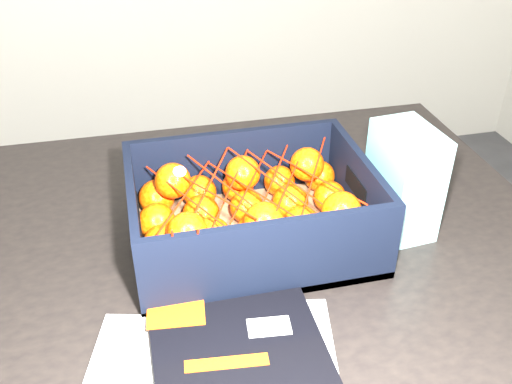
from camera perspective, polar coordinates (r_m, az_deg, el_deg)
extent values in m
cube|color=black|center=(0.93, -6.84, -5.94)|extent=(1.21, 0.81, 0.04)
cylinder|color=black|center=(1.56, 12.83, -5.65)|extent=(0.06, 0.06, 0.71)
cube|color=#FE5B0D|center=(0.77, -7.98, -11.71)|extent=(0.08, 0.06, 0.00)
cube|color=white|center=(0.75, 1.31, -13.24)|extent=(0.06, 0.04, 0.00)
cube|color=#FE5B0D|center=(0.71, -2.93, -16.60)|extent=(0.10, 0.03, 0.00)
cube|color=brown|center=(0.91, -0.44, -4.50)|extent=(0.36, 0.27, 0.01)
cube|color=black|center=(0.98, -2.17, 2.73)|extent=(0.36, 0.01, 0.13)
cube|color=black|center=(0.77, 1.73, -6.80)|extent=(0.36, 0.01, 0.13)
cube|color=black|center=(0.86, -11.93, -2.99)|extent=(0.01, 0.25, 0.13)
cube|color=black|center=(0.92, 10.21, -0.01)|extent=(0.01, 0.25, 0.13)
sphere|color=#FF4C05|center=(0.80, -9.03, -7.93)|extent=(0.06, 0.06, 0.06)
sphere|color=#FF4C05|center=(0.85, -9.28, -5.10)|extent=(0.06, 0.06, 0.06)
sphere|color=#FF4C05|center=(0.89, -9.84, -2.90)|extent=(0.06, 0.06, 0.06)
sphere|color=#FF4C05|center=(0.95, -9.85, -0.53)|extent=(0.06, 0.06, 0.06)
sphere|color=#FF4C05|center=(0.80, -3.85, -7.39)|extent=(0.06, 0.06, 0.06)
sphere|color=#FF4C05|center=(0.85, -4.41, -4.39)|extent=(0.06, 0.06, 0.06)
sphere|color=#FF4C05|center=(0.90, -5.46, -2.12)|extent=(0.06, 0.06, 0.06)
sphere|color=#FF4C05|center=(0.95, -5.64, 0.01)|extent=(0.06, 0.06, 0.06)
sphere|color=#FF4C05|center=(0.81, 1.23, -6.52)|extent=(0.06, 0.06, 0.06)
sphere|color=#FF4C05|center=(0.86, -0.14, -3.86)|extent=(0.05, 0.05, 0.05)
sphere|color=#FF4C05|center=(0.91, -0.93, -1.48)|extent=(0.05, 0.05, 0.05)
sphere|color=#FF4C05|center=(0.96, -1.82, 0.57)|extent=(0.05, 0.05, 0.05)
sphere|color=#FF4C05|center=(0.83, 5.76, -5.90)|extent=(0.06, 0.06, 0.06)
sphere|color=#FF4C05|center=(0.88, 4.50, -3.26)|extent=(0.06, 0.06, 0.06)
sphere|color=#FF4C05|center=(0.93, 3.42, -1.01)|extent=(0.06, 0.06, 0.06)
sphere|color=#FF4C05|center=(0.98, 2.34, 1.11)|extent=(0.05, 0.05, 0.05)
sphere|color=#FF4C05|center=(0.85, 9.98, -4.96)|extent=(0.06, 0.06, 0.06)
sphere|color=#FF4C05|center=(0.90, 8.58, -2.68)|extent=(0.05, 0.05, 0.05)
sphere|color=#FF4C05|center=(0.94, 7.34, -0.50)|extent=(0.05, 0.05, 0.05)
sphere|color=#FF4C05|center=(1.00, 6.30, 1.60)|extent=(0.05, 0.05, 0.05)
sphere|color=#FF4C05|center=(0.79, -6.84, -3.97)|extent=(0.06, 0.06, 0.06)
sphere|color=#FF4C05|center=(0.90, -8.28, 1.11)|extent=(0.06, 0.06, 0.06)
sphere|color=#FF4C05|center=(0.80, 0.78, -2.96)|extent=(0.06, 0.06, 0.06)
sphere|color=#FF4C05|center=(0.91, -1.32, 1.92)|extent=(0.06, 0.06, 0.06)
sphere|color=#FF4C05|center=(0.83, 8.50, -1.88)|extent=(0.06, 0.06, 0.06)
sphere|color=#FF4C05|center=(0.94, 5.10, 2.76)|extent=(0.06, 0.06, 0.06)
cylinder|color=red|center=(0.84, -7.00, -0.45)|extent=(0.10, 0.19, 0.01)
cylinder|color=red|center=(0.83, -4.73, 0.06)|extent=(0.10, 0.19, 0.02)
cylinder|color=red|center=(0.85, -2.64, 0.40)|extent=(0.10, 0.19, 0.02)
cylinder|color=red|center=(0.85, -0.44, 0.25)|extent=(0.10, 0.19, 0.00)
cylinder|color=red|center=(0.86, 1.66, 1.18)|extent=(0.10, 0.19, 0.03)
cylinder|color=red|center=(0.87, 3.79, 0.83)|extent=(0.10, 0.19, 0.03)
cylinder|color=red|center=(0.88, 5.75, 1.63)|extent=(0.10, 0.19, 0.00)
cylinder|color=red|center=(0.84, -7.01, -0.25)|extent=(0.10, 0.19, 0.01)
cylinder|color=red|center=(0.85, -4.88, 0.31)|extent=(0.10, 0.19, 0.03)
cylinder|color=red|center=(0.85, -2.68, 0.16)|extent=(0.10, 0.19, 0.03)
cylinder|color=red|center=(0.86, -0.59, 0.81)|extent=(0.10, 0.19, 0.00)
cylinder|color=red|center=(0.85, 1.67, 1.16)|extent=(0.10, 0.19, 0.01)
cylinder|color=red|center=(0.87, 3.57, 1.60)|extent=(0.10, 0.19, 0.02)
cylinder|color=red|center=(0.88, 5.75, 1.63)|extent=(0.10, 0.19, 0.03)
cylinder|color=red|center=(0.74, -8.23, -5.69)|extent=(0.00, 0.03, 0.09)
cylinder|color=red|center=(0.74, -5.94, -5.38)|extent=(0.01, 0.04, 0.08)
cube|color=silver|center=(0.92, 14.46, 1.12)|extent=(0.09, 0.12, 0.17)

